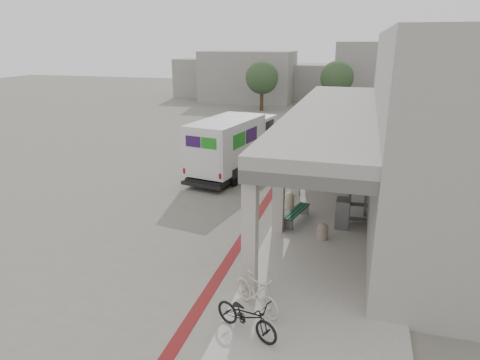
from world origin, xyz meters
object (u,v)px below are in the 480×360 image
(bicycle_cream, at_px, (256,292))
(utility_cabinet, at_px, (343,213))
(bench, at_px, (296,214))
(fedex_truck, at_px, (234,144))
(bicycle_black, at_px, (246,316))

(bicycle_cream, bearing_deg, utility_cabinet, 19.34)
(bench, relative_size, bicycle_cream, 1.14)
(fedex_truck, bearing_deg, bench, -43.53)
(fedex_truck, relative_size, bicycle_black, 4.07)
(bicycle_black, bearing_deg, utility_cabinet, 9.27)
(bicycle_cream, bearing_deg, bench, 35.58)
(bench, height_order, utility_cabinet, utility_cabinet)
(bicycle_black, bearing_deg, bench, 23.35)
(utility_cabinet, xyz_separation_m, bicycle_black, (-1.80, -6.75, -0.07))
(fedex_truck, height_order, bicycle_cream, fedex_truck)
(fedex_truck, bearing_deg, bicycle_black, -61.64)
(bicycle_black, bearing_deg, fedex_truck, 42.26)
(bench, distance_m, bicycle_cream, 5.83)
(bench, xyz_separation_m, utility_cabinet, (1.70, -0.02, 0.22))
(fedex_truck, relative_size, utility_cabinet, 6.67)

